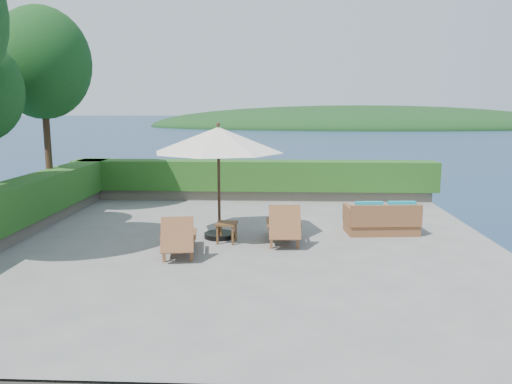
{
  "coord_description": "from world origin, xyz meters",
  "views": [
    {
      "loc": [
        0.84,
        -11.32,
        3.21
      ],
      "look_at": [
        0.3,
        0.8,
        1.1
      ],
      "focal_mm": 35.0,
      "sensor_mm": 36.0,
      "label": 1
    }
  ],
  "objects_px": {
    "side_table": "(227,226)",
    "wicker_loveseat": "(382,220)",
    "lounge_right": "(283,226)",
    "lounge_left": "(179,238)",
    "patio_umbrella": "(218,141)"
  },
  "relations": [
    {
      "from": "patio_umbrella",
      "to": "side_table",
      "type": "bearing_deg",
      "value": -63.95
    },
    {
      "from": "patio_umbrella",
      "to": "lounge_right",
      "type": "bearing_deg",
      "value": -14.32
    },
    {
      "from": "patio_umbrella",
      "to": "lounge_left",
      "type": "relative_size",
      "value": 2.08
    },
    {
      "from": "side_table",
      "to": "wicker_loveseat",
      "type": "bearing_deg",
      "value": 15.14
    },
    {
      "from": "patio_umbrella",
      "to": "wicker_loveseat",
      "type": "bearing_deg",
      "value": 8.11
    },
    {
      "from": "side_table",
      "to": "lounge_right",
      "type": "bearing_deg",
      "value": 2.58
    },
    {
      "from": "lounge_right",
      "to": "side_table",
      "type": "distance_m",
      "value": 1.34
    },
    {
      "from": "patio_umbrella",
      "to": "lounge_left",
      "type": "xyz_separation_m",
      "value": [
        -0.71,
        -1.5,
        -1.99
      ]
    },
    {
      "from": "lounge_right",
      "to": "wicker_loveseat",
      "type": "xyz_separation_m",
      "value": [
        2.5,
        0.98,
        -0.08
      ]
    },
    {
      "from": "patio_umbrella",
      "to": "wicker_loveseat",
      "type": "xyz_separation_m",
      "value": [
        4.06,
        0.58,
        -2.04
      ]
    },
    {
      "from": "lounge_left",
      "to": "side_table",
      "type": "height_order",
      "value": "lounge_left"
    },
    {
      "from": "patio_umbrella",
      "to": "lounge_right",
      "type": "distance_m",
      "value": 2.54
    },
    {
      "from": "wicker_loveseat",
      "to": "side_table",
      "type": "bearing_deg",
      "value": -169.73
    },
    {
      "from": "patio_umbrella",
      "to": "side_table",
      "type": "height_order",
      "value": "patio_umbrella"
    },
    {
      "from": "side_table",
      "to": "wicker_loveseat",
      "type": "distance_m",
      "value": 3.97
    }
  ]
}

